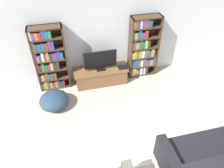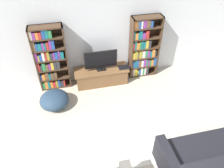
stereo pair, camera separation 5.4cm
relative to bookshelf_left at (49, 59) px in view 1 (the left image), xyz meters
The scene contains 9 objects.
wall_back 1.47m from the bookshelf_left, ahead, with size 8.80×0.06×2.60m.
bookshelf_left is the anchor object (origin of this frame).
bookshelf_right 2.50m from the bookshelf_left, ahead, with size 0.81×0.30×1.77m.
tv_stand 1.46m from the bookshelf_left, ahead, with size 1.47×0.54×0.45m.
television 1.31m from the bookshelf_left, ahead, with size 0.87×0.16×0.57m.
laptop 1.97m from the bookshelf_left, ahead, with size 0.30×0.21×0.03m.
area_rug 2.76m from the bookshelf_left, 53.58° to the right, with size 1.87×1.55×0.02m.
couch_right_sofa 4.28m from the bookshelf_left, 49.13° to the right, with size 1.85×0.98×0.90m.
beanbag_ottoman 1.06m from the bookshelf_left, 91.24° to the right, with size 0.71×0.71×0.40m, color #23384C.
Camera 1 is at (-0.97, -0.86, 3.92)m, focal length 35.00 mm.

